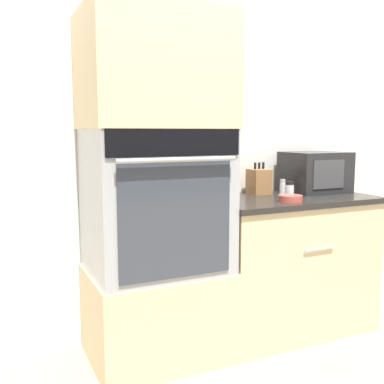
% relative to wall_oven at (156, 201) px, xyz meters
% --- Properties ---
extents(ground_plane, '(12.00, 12.00, 0.00)m').
position_rel_wall_oven_xyz_m(ground_plane, '(0.38, -0.30, -0.92)').
color(ground_plane, gray).
extents(wall_back, '(8.00, 0.05, 2.50)m').
position_rel_wall_oven_xyz_m(wall_back, '(0.38, 0.33, 0.33)').
color(wall_back, silver).
rests_on(wall_back, ground_plane).
extents(oven_cabinet_base, '(0.77, 0.60, 0.52)m').
position_rel_wall_oven_xyz_m(oven_cabinet_base, '(0.00, 0.00, -0.66)').
color(oven_cabinet_base, beige).
rests_on(oven_cabinet_base, ground_plane).
extents(wall_oven, '(0.74, 0.64, 0.80)m').
position_rel_wall_oven_xyz_m(wall_oven, '(0.00, 0.00, 0.00)').
color(wall_oven, '#9EA0A5').
rests_on(wall_oven, oven_cabinet_base).
extents(oven_cabinet_upper, '(0.77, 0.60, 0.62)m').
position_rel_wall_oven_xyz_m(oven_cabinet_upper, '(0.00, 0.00, 0.71)').
color(oven_cabinet_upper, beige).
rests_on(oven_cabinet_upper, wall_oven).
extents(counter_unit, '(1.09, 0.63, 0.89)m').
position_rel_wall_oven_xyz_m(counter_unit, '(0.92, 0.00, -0.47)').
color(counter_unit, beige).
rests_on(counter_unit, ground_plane).
extents(microwave, '(0.41, 0.33, 0.28)m').
position_rel_wall_oven_xyz_m(microwave, '(1.21, 0.11, 0.11)').
color(microwave, '#232326').
rests_on(microwave, counter_unit).
extents(knife_block, '(0.13, 0.13, 0.21)m').
position_rel_wall_oven_xyz_m(knife_block, '(0.81, 0.19, 0.05)').
color(knife_block, olive).
rests_on(knife_block, counter_unit).
extents(bowl, '(0.15, 0.15, 0.04)m').
position_rel_wall_oven_xyz_m(bowl, '(0.79, -0.18, -0.01)').
color(bowl, '#B24C42').
rests_on(bowl, counter_unit).
extents(condiment_jar_near, '(0.05, 0.05, 0.10)m').
position_rel_wall_oven_xyz_m(condiment_jar_near, '(0.61, 0.16, 0.02)').
color(condiment_jar_near, silver).
rests_on(condiment_jar_near, counter_unit).
extents(condiment_jar_mid, '(0.04, 0.04, 0.10)m').
position_rel_wall_oven_xyz_m(condiment_jar_mid, '(0.93, 0.09, 0.02)').
color(condiment_jar_mid, silver).
rests_on(condiment_jar_mid, counter_unit).
extents(condiment_jar_far, '(0.04, 0.04, 0.10)m').
position_rel_wall_oven_xyz_m(condiment_jar_far, '(0.53, 0.24, 0.01)').
color(condiment_jar_far, '#427047').
rests_on(condiment_jar_far, counter_unit).
extents(condiment_jar_back, '(0.06, 0.06, 0.10)m').
position_rel_wall_oven_xyz_m(condiment_jar_back, '(0.89, -0.04, 0.02)').
color(condiment_jar_back, silver).
rests_on(condiment_jar_back, counter_unit).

